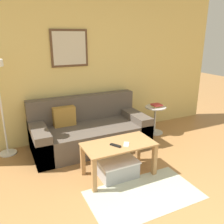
% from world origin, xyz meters
% --- Properties ---
extents(wall_back, '(5.60, 0.09, 2.55)m').
position_xyz_m(wall_back, '(-0.00, 3.11, 1.28)').
color(wall_back, '#DDC472').
rests_on(wall_back, ground_plane).
extents(area_rug, '(1.33, 0.76, 0.01)m').
position_xyz_m(area_rug, '(0.04, 1.09, 0.00)').
color(area_rug, '#B2B79E').
rests_on(area_rug, ground_plane).
extents(couch, '(1.91, 0.92, 0.82)m').
position_xyz_m(couch, '(-0.08, 2.64, 0.27)').
color(couch, brown).
rests_on(couch, ground_plane).
extents(coffee_table, '(0.95, 0.49, 0.46)m').
position_xyz_m(coffee_table, '(-0.03, 1.62, 0.36)').
color(coffee_table, '#AD7F4C').
rests_on(coffee_table, ground_plane).
extents(storage_bin, '(0.51, 0.43, 0.24)m').
position_xyz_m(storage_bin, '(-0.06, 1.61, 0.12)').
color(storage_bin, '#9EA3A8').
rests_on(storage_bin, ground_plane).
extents(side_table, '(0.39, 0.39, 0.53)m').
position_xyz_m(side_table, '(1.26, 2.61, 0.32)').
color(side_table, silver).
rests_on(side_table, ground_plane).
extents(book_stack, '(0.18, 0.18, 0.05)m').
position_xyz_m(book_stack, '(1.28, 2.61, 0.55)').
color(book_stack, '#D8C666').
rests_on(book_stack, side_table).
extents(remote_control, '(0.11, 0.15, 0.02)m').
position_xyz_m(remote_control, '(-0.10, 1.57, 0.47)').
color(remote_control, black).
rests_on(remote_control, coffee_table).
extents(cell_phone, '(0.13, 0.15, 0.01)m').
position_xyz_m(cell_phone, '(0.04, 1.55, 0.46)').
color(cell_phone, silver).
rests_on(cell_phone, coffee_table).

